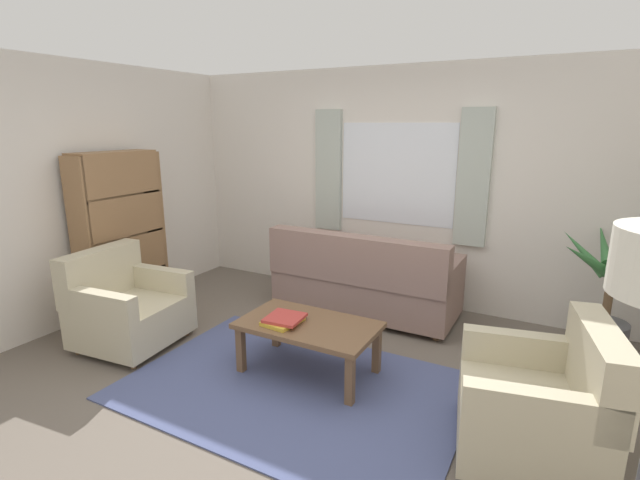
{
  "coord_description": "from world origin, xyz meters",
  "views": [
    {
      "loc": [
        1.72,
        -2.74,
        1.99
      ],
      "look_at": [
        -0.15,
        0.7,
        1.01
      ],
      "focal_mm": 26.18,
      "sensor_mm": 36.0,
      "label": 1
    }
  ],
  "objects_px": {
    "couch": "(364,282)",
    "potted_plant": "(609,306)",
    "book_stack_on_table": "(284,320)",
    "armchair_right": "(541,404)",
    "coffee_table": "(308,330)",
    "armchair_left": "(126,307)",
    "bookshelf": "(125,242)"
  },
  "relations": [
    {
      "from": "armchair_left",
      "to": "coffee_table",
      "type": "relative_size",
      "value": 0.83
    },
    {
      "from": "couch",
      "to": "potted_plant",
      "type": "height_order",
      "value": "potted_plant"
    },
    {
      "from": "armchair_right",
      "to": "potted_plant",
      "type": "xyz_separation_m",
      "value": [
        0.4,
        1.6,
        0.14
      ]
    },
    {
      "from": "armchair_right",
      "to": "potted_plant",
      "type": "bearing_deg",
      "value": 154.15
    },
    {
      "from": "couch",
      "to": "bookshelf",
      "type": "relative_size",
      "value": 1.1
    },
    {
      "from": "potted_plant",
      "to": "armchair_right",
      "type": "bearing_deg",
      "value": -104.21
    },
    {
      "from": "couch",
      "to": "armchair_right",
      "type": "bearing_deg",
      "value": 140.01
    },
    {
      "from": "armchair_left",
      "to": "potted_plant",
      "type": "distance_m",
      "value": 4.24
    },
    {
      "from": "couch",
      "to": "armchair_left",
      "type": "height_order",
      "value": "couch"
    },
    {
      "from": "armchair_left",
      "to": "book_stack_on_table",
      "type": "xyz_separation_m",
      "value": [
        1.57,
        0.24,
        0.11
      ]
    },
    {
      "from": "armchair_right",
      "to": "coffee_table",
      "type": "relative_size",
      "value": 0.9
    },
    {
      "from": "armchair_right",
      "to": "potted_plant",
      "type": "height_order",
      "value": "potted_plant"
    },
    {
      "from": "potted_plant",
      "to": "book_stack_on_table",
      "type": "bearing_deg",
      "value": -146.86
    },
    {
      "from": "book_stack_on_table",
      "to": "potted_plant",
      "type": "bearing_deg",
      "value": 33.14
    },
    {
      "from": "potted_plant",
      "to": "armchair_left",
      "type": "bearing_deg",
      "value": -155.7
    },
    {
      "from": "armchair_left",
      "to": "book_stack_on_table",
      "type": "distance_m",
      "value": 1.59
    },
    {
      "from": "coffee_table",
      "to": "book_stack_on_table",
      "type": "bearing_deg",
      "value": -152.52
    },
    {
      "from": "couch",
      "to": "book_stack_on_table",
      "type": "xyz_separation_m",
      "value": [
        -0.09,
        -1.42,
        0.1
      ]
    },
    {
      "from": "armchair_right",
      "to": "coffee_table",
      "type": "bearing_deg",
      "value": -107.93
    },
    {
      "from": "armchair_left",
      "to": "bookshelf",
      "type": "bearing_deg",
      "value": 42.43
    },
    {
      "from": "armchair_right",
      "to": "bookshelf",
      "type": "height_order",
      "value": "bookshelf"
    },
    {
      "from": "coffee_table",
      "to": "potted_plant",
      "type": "xyz_separation_m",
      "value": [
        2.12,
        1.41,
        0.11
      ]
    },
    {
      "from": "armchair_left",
      "to": "armchair_right",
      "type": "distance_m",
      "value": 3.46
    },
    {
      "from": "armchair_left",
      "to": "potted_plant",
      "type": "xyz_separation_m",
      "value": [
        3.86,
        1.74,
        0.14
      ]
    },
    {
      "from": "book_stack_on_table",
      "to": "potted_plant",
      "type": "xyz_separation_m",
      "value": [
        2.3,
        1.5,
        0.03
      ]
    },
    {
      "from": "couch",
      "to": "book_stack_on_table",
      "type": "bearing_deg",
      "value": 86.54
    },
    {
      "from": "armchair_right",
      "to": "book_stack_on_table",
      "type": "height_order",
      "value": "armchair_right"
    },
    {
      "from": "couch",
      "to": "armchair_right",
      "type": "distance_m",
      "value": 2.36
    },
    {
      "from": "coffee_table",
      "to": "bookshelf",
      "type": "bearing_deg",
      "value": 175.1
    },
    {
      "from": "armchair_left",
      "to": "armchair_right",
      "type": "bearing_deg",
      "value": -93.04
    },
    {
      "from": "couch",
      "to": "coffee_table",
      "type": "relative_size",
      "value": 1.73
    },
    {
      "from": "armchair_left",
      "to": "potted_plant",
      "type": "relative_size",
      "value": 0.8
    }
  ]
}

